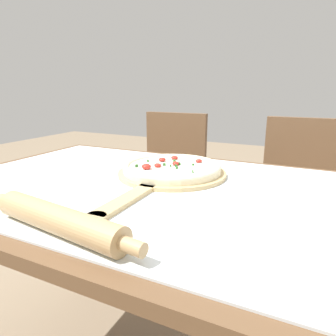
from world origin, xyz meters
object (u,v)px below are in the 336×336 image
(chair_right, at_px, (299,196))
(pizza, at_px, (172,167))
(rolling_pin, at_px, (59,220))
(pizza_peel, at_px, (168,175))
(chair_left, at_px, (169,178))

(chair_right, bearing_deg, pizza, -119.78)
(pizza, distance_m, rolling_pin, 0.46)
(pizza_peel, bearing_deg, chair_right, 62.49)
(pizza_peel, bearing_deg, pizza, 90.63)
(chair_left, bearing_deg, chair_right, -0.31)
(pizza_peel, relative_size, chair_right, 0.65)
(pizza_peel, xyz_separation_m, chair_left, (-0.34, 0.72, -0.25))
(chair_left, bearing_deg, pizza, -64.27)
(pizza_peel, xyz_separation_m, pizza, (-0.00, 0.03, 0.02))
(chair_left, bearing_deg, rolling_pin, -75.16)
(pizza_peel, distance_m, rolling_pin, 0.44)
(chair_left, distance_m, chair_right, 0.71)
(pizza_peel, distance_m, chair_left, 0.83)
(pizza_peel, height_order, chair_left, chair_left)
(rolling_pin, bearing_deg, pizza, 86.89)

